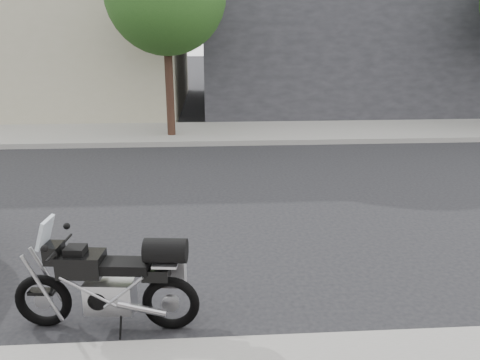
# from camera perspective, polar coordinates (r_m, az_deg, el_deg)

# --- Properties ---
(ground) EXTENTS (120.00, 120.00, 0.00)m
(ground) POSITION_cam_1_polar(r_m,az_deg,el_deg) (8.66, 2.11, -3.44)
(ground) COLOR black
(ground) RESTS_ON ground
(far_sidewalk) EXTENTS (44.00, 3.00, 0.15)m
(far_sidewalk) POSITION_cam_1_polar(r_m,az_deg,el_deg) (14.88, -0.43, 5.79)
(far_sidewalk) COLOR gray
(far_sidewalk) RESTS_ON ground
(far_building_dark) EXTENTS (16.00, 11.00, 7.00)m
(far_building_dark) POSITION_cam_1_polar(r_m,az_deg,el_deg) (22.93, 17.07, 17.79)
(far_building_dark) COLOR #25252A
(far_building_dark) RESTS_ON ground
(far_building_cream) EXTENTS (14.00, 11.00, 8.00)m
(far_building_cream) POSITION_cam_1_polar(r_m,az_deg,el_deg) (23.05, -25.86, 18.11)
(far_building_cream) COLOR #A49F83
(far_building_cream) RESTS_ON ground
(motorcycle) EXTENTS (2.02, 0.65, 1.28)m
(motorcycle) POSITION_cam_1_polar(r_m,az_deg,el_deg) (5.29, -14.66, -11.84)
(motorcycle) COLOR black
(motorcycle) RESTS_ON ground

